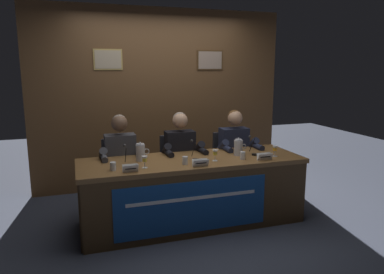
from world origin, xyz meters
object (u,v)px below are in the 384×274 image
microphone_right (253,148)px  nameplate_left (130,168)px  juice_glass_left (145,160)px  chair_center (178,171)px  panelist_center (182,154)px  panelist_right (236,150)px  water_cup_left (113,167)px  water_cup_right (243,156)px  microphone_left (126,159)px  water_pitcher_right_side (238,147)px  water_cup_center (185,161)px  microphone_center (194,153)px  panelist_left (121,159)px  water_pitcher_left_side (141,152)px  juice_glass_right (275,149)px  chair_left (120,177)px  juice_glass_center (215,153)px  nameplate_center (200,163)px  nameplate_right (265,157)px  chair_right (230,167)px  conference_table (195,183)px

microphone_right → nameplate_left: bearing=-168.9°
juice_glass_left → chair_center: size_ratio=0.14×
panelist_center → panelist_right: size_ratio=1.00×
water_cup_left → water_cup_right: bearing=0.1°
microphone_left → water_pitcher_right_side: (1.31, 0.06, 0.02)m
water_cup_center → microphone_center: (0.15, 0.15, 0.04)m
water_cup_right → microphone_right: (0.21, 0.17, 0.04)m
panelist_left → chair_center: panelist_left is taller
water_cup_right → water_pitcher_left_side: (-1.10, 0.29, 0.06)m
panelist_right → juice_glass_right: (0.21, -0.59, 0.13)m
chair_left → microphone_right: 1.66m
panelist_right → water_pitcher_right_side: 0.47m
microphone_left → water_pitcher_right_side: 1.31m
juice_glass_left → water_pitcher_right_side: size_ratio=0.59×
panelist_center → water_cup_center: (-0.14, -0.61, 0.08)m
water_cup_left → water_pitcher_right_side: bearing=7.2°
juice_glass_left → juice_glass_center: same height
microphone_left → water_cup_right: microphone_left is taller
panelist_left → nameplate_center: size_ratio=7.23×
nameplate_left → juice_glass_center: size_ratio=1.24×
panelist_right → water_cup_right: 0.64m
microphone_right → nameplate_right: bearing=-89.3°
nameplate_right → panelist_center: bearing=136.6°
microphone_left → water_pitcher_right_side: microphone_left is taller
water_pitcher_right_side → juice_glass_right: bearing=-25.2°
nameplate_left → microphone_center: (0.75, 0.27, 0.03)m
nameplate_center → chair_right: 1.25m
nameplate_left → microphone_left: (-0.01, 0.25, 0.03)m
conference_table → microphone_left: 0.81m
water_cup_left → water_pitcher_left_side: water_pitcher_left_side is taller
juice_glass_left → water_pitcher_right_side: (1.14, 0.19, 0.01)m
chair_left → water_pitcher_left_side: size_ratio=4.27×
chair_center → microphone_left: bearing=-138.1°
microphone_left → panelist_right: bearing=17.6°
nameplate_left → microphone_right: microphone_right is taller
chair_left → nameplate_right: size_ratio=5.15×
chair_left → juice_glass_center: 1.29m
nameplate_center → water_pitcher_right_side: bearing=28.9°
chair_right → juice_glass_right: size_ratio=7.23×
juice_glass_center → chair_right: bearing=55.7°
chair_right → water_pitcher_left_side: bearing=-158.8°
water_pitcher_right_side → water_pitcher_left_side: bearing=174.5°
microphone_left → chair_right: microphone_left is taller
conference_table → nameplate_left: size_ratio=16.35×
nameplate_center → water_cup_center: bearing=134.1°
panelist_left → water_cup_center: bearing=-45.6°
water_cup_center → water_cup_right: same height
water_cup_right → water_pitcher_left_side: size_ratio=0.40×
juice_glass_center → nameplate_right: juice_glass_center is taller
panelist_center → microphone_center: bearing=-88.9°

